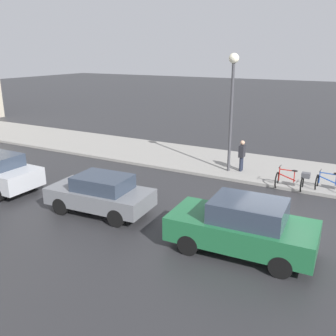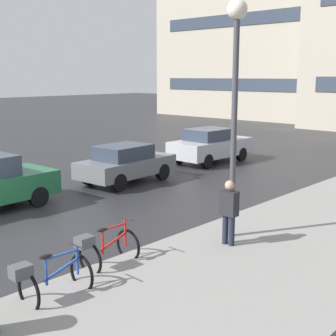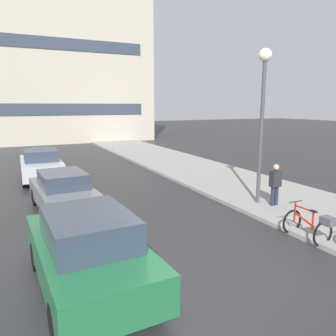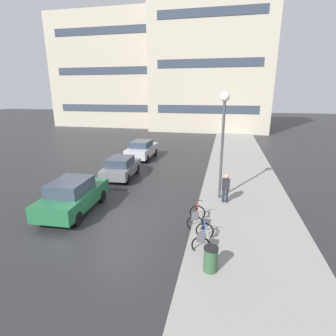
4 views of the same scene
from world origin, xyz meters
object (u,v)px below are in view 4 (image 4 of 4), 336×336
Objects in this scene: car_green at (73,196)px; streetlamp at (223,126)px; bicycle_second at (196,217)px; car_grey at (121,167)px; trash_bin at (211,261)px; bicycle_nearest at (203,237)px; car_silver at (142,149)px; pedestrian at (226,188)px.

streetlamp is (6.98, 2.98, 3.21)m from car_green.
car_grey is (-5.82, 5.79, 0.26)m from bicycle_second.
trash_bin is at bearing -90.91° from streetlamp.
bicycle_nearest is 0.25× the size of streetlamp.
car_green is 11.07m from car_silver.
car_silver is at bearing 115.70° from trash_bin.
pedestrian is (7.31, -8.63, 0.13)m from car_silver.
streetlamp is at bearing 89.09° from trash_bin.
car_green is 4.44× the size of trash_bin.
car_silver is (-0.28, 5.55, 0.06)m from car_grey.
car_green reaches higher than bicycle_second.
car_grey is at bearing 156.32° from pedestrian.
bicycle_second is 3.10m from trash_bin.
pedestrian is at bearing 79.82° from bicycle_nearest.
bicycle_nearest is at bearing -100.18° from pedestrian.
car_green is at bearing -89.90° from car_silver.
trash_bin is at bearing -25.40° from car_green.
bicycle_nearest is at bearing -16.15° from car_green.
bicycle_second is at bearing -61.73° from car_silver.
streetlamp is (0.47, 4.86, 3.56)m from bicycle_nearest.
bicycle_second reaches higher than trash_bin.
pedestrian is at bearing -23.68° from car_grey.
streetlamp is (0.90, 3.25, 3.56)m from bicycle_second.
pedestrian is 0.29× the size of streetlamp.
streetlamp reaches higher than car_green.
pedestrian is 3.17m from streetlamp.
car_grey is at bearing 135.14° from bicycle_second.
car_green is at bearing 163.85° from bicycle_nearest.
pedestrian is at bearing 65.99° from bicycle_second.
bicycle_second is at bearing -44.86° from car_grey.
bicycle_nearest is at bearing -95.53° from streetlamp.
bicycle_nearest is at bearing -63.25° from car_silver.
car_silver is at bearing 116.75° from bicycle_nearest.
bicycle_second is 6.10m from car_green.
streetlamp reaches higher than trash_bin.
bicycle_nearest is 0.33× the size of car_green.
car_grey reaches higher than trash_bin.
streetlamp is (6.72, -2.54, 3.30)m from car_grey.
pedestrian is at bearing -49.77° from car_silver.
car_green is 0.77× the size of streetlamp.
car_green is (-6.08, 0.27, 0.35)m from bicycle_second.
car_grey is 5.56m from car_silver.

